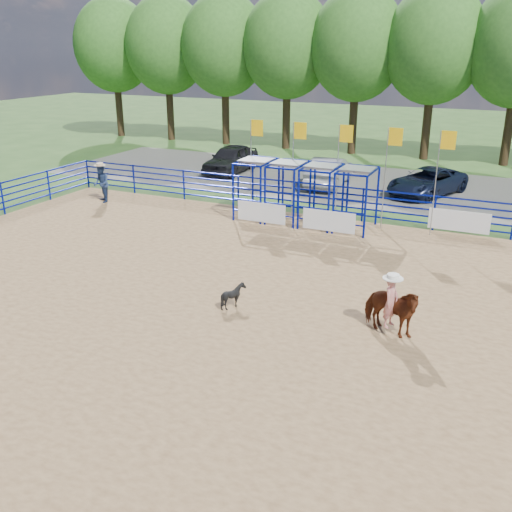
% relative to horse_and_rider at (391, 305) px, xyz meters
% --- Properties ---
extents(ground, '(120.00, 120.00, 0.00)m').
position_rel_horse_and_rider_xyz_m(ground, '(-3.32, -0.20, -0.86)').
color(ground, '#3C6127').
rests_on(ground, ground).
extents(arena_dirt, '(30.00, 20.00, 0.02)m').
position_rel_horse_and_rider_xyz_m(arena_dirt, '(-3.32, -0.20, -0.85)').
color(arena_dirt, '#A57F52').
rests_on(arena_dirt, ground).
extents(gravel_strip, '(40.00, 10.00, 0.01)m').
position_rel_horse_and_rider_xyz_m(gravel_strip, '(-3.32, 16.80, -0.85)').
color(gravel_strip, slate).
rests_on(gravel_strip, ground).
extents(horse_and_rider, '(1.82, 1.21, 2.40)m').
position_rel_horse_and_rider_xyz_m(horse_and_rider, '(0.00, 0.00, 0.00)').
color(horse_and_rider, '#652C14').
rests_on(horse_and_rider, arena_dirt).
extents(calf, '(0.82, 0.76, 0.74)m').
position_rel_horse_and_rider_xyz_m(calf, '(-4.48, -0.27, -0.46)').
color(calf, black).
rests_on(calf, arena_dirt).
extents(spectator_cowboy, '(1.14, 1.11, 1.90)m').
position_rel_horse_and_rider_xyz_m(spectator_cowboy, '(-15.68, 7.70, 0.11)').
color(spectator_cowboy, navy).
rests_on(spectator_cowboy, arena_dirt).
extents(car_a, '(2.03, 4.83, 1.63)m').
position_rel_horse_and_rider_xyz_m(car_a, '(-13.13, 16.48, -0.03)').
color(car_a, black).
rests_on(car_a, gravel_strip).
extents(car_b, '(1.96, 4.79, 1.55)m').
position_rel_horse_and_rider_xyz_m(car_b, '(-6.73, 15.69, -0.07)').
color(car_b, gray).
rests_on(car_b, gravel_strip).
extents(car_c, '(3.95, 5.36, 1.35)m').
position_rel_horse_and_rider_xyz_m(car_c, '(-1.55, 15.83, -0.17)').
color(car_c, black).
rests_on(car_c, gravel_strip).
extents(perimeter_fence, '(30.10, 20.10, 1.50)m').
position_rel_horse_and_rider_xyz_m(perimeter_fence, '(-3.32, -0.20, -0.11)').
color(perimeter_fence, '#06138D').
rests_on(perimeter_fence, ground).
extents(chute_assembly, '(19.32, 2.41, 4.20)m').
position_rel_horse_and_rider_xyz_m(chute_assembly, '(-5.22, 8.64, 0.40)').
color(chute_assembly, '#06138D').
rests_on(chute_assembly, ground).
extents(treeline, '(56.40, 6.40, 11.24)m').
position_rel_horse_and_rider_xyz_m(treeline, '(-3.32, 25.80, 6.68)').
color(treeline, '#3F2B19').
rests_on(treeline, ground).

